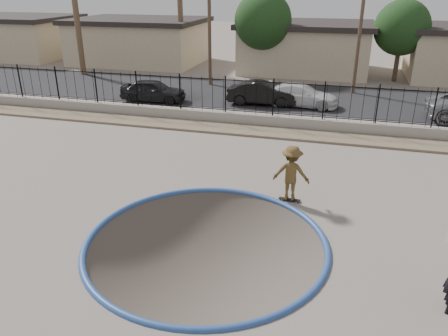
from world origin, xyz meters
The scene contains 19 objects.
ground centered at (0.00, 12.00, -1.10)m, with size 120.00×120.00×2.20m, color #70655D.
bowl_pit centered at (0.00, -1.00, 0.00)m, with size 6.84×6.84×1.80m, color #483E37, non-canonical shape.
coping_ring centered at (0.00, -1.00, 0.00)m, with size 7.04×7.04×0.20m, color #2A4A88.
rock_strip centered at (0.00, 9.20, 0.06)m, with size 42.00×1.60×0.11m, color #8A735A.
retaining_wall centered at (0.00, 10.30, 0.30)m, with size 42.00×0.45×0.60m, color gray.
fence centered at (0.00, 10.30, 1.50)m, with size 40.00×0.04×1.80m.
street centered at (0.00, 17.00, 0.02)m, with size 90.00×8.00×0.04m, color black.
house_west_far centered at (-28.00, 26.50, 1.97)m, with size 10.60×8.60×3.90m.
house_west centered at (-15.00, 26.50, 1.97)m, with size 11.60×8.60×3.90m.
house_center centered at (0.00, 26.50, 1.97)m, with size 10.60×8.60×3.90m.
utility_pole_left centered at (-6.00, 19.00, 4.70)m, with size 1.70×0.24×9.00m.
utility_pole_mid centered at (4.00, 19.00, 4.96)m, with size 1.70×0.24×9.50m.
street_tree_left centered at (-3.00, 23.00, 4.19)m, with size 4.32×4.32×6.36m.
street_tree_mid centered at (7.00, 24.00, 3.84)m, with size 3.96×3.96×5.83m.
skater centered at (1.96, 2.24, 0.95)m, with size 1.22×0.70×1.90m, color olive.
skateboard centered at (1.96, 2.24, 0.05)m, with size 0.75×0.21×0.06m.
car_a centered at (-7.96, 13.40, 0.72)m, with size 1.61×3.99×1.36m, color black.
car_b centered at (-1.32, 14.47, 0.72)m, with size 1.45×4.16×1.37m, color black.
car_c centered at (0.95, 14.73, 0.68)m, with size 1.81×4.45×1.29m, color silver.
Camera 1 is at (3.31, -11.14, 6.89)m, focal length 35.00 mm.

